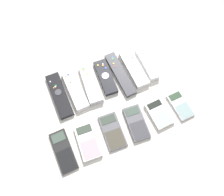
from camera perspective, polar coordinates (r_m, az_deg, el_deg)
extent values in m
plane|color=beige|center=(0.88, 0.70, -1.99)|extent=(3.00, 3.00, 0.00)
cube|color=black|center=(0.92, -13.58, 0.73)|extent=(0.06, 0.21, 0.02)
cylinder|color=#38383D|center=(0.91, -13.89, 1.49)|extent=(0.03, 0.03, 0.00)
cylinder|color=orange|center=(0.93, -14.99, 2.59)|extent=(0.01, 0.01, 0.00)
cylinder|color=green|center=(0.93, -14.46, 3.15)|extent=(0.01, 0.01, 0.00)
cylinder|color=silver|center=(0.94, -15.82, 4.13)|extent=(0.01, 0.01, 0.00)
cylinder|color=silver|center=(0.93, -14.56, 2.90)|extent=(0.01, 0.01, 0.00)
cube|color=white|center=(0.91, -9.58, 2.21)|extent=(0.06, 0.19, 0.02)
cylinder|color=blue|center=(0.94, -11.39, 6.02)|extent=(0.01, 0.01, 0.00)
cylinder|color=red|center=(0.92, -10.81, 4.10)|extent=(0.01, 0.01, 0.00)
cylinder|color=red|center=(0.93, -11.93, 5.46)|extent=(0.01, 0.01, 0.00)
cube|color=#B7B7BC|center=(0.91, -5.58, 3.78)|extent=(0.07, 0.18, 0.02)
cylinder|color=orange|center=(0.93, -7.35, 7.35)|extent=(0.01, 0.01, 0.00)
cylinder|color=green|center=(0.94, -7.55, 7.65)|extent=(0.01, 0.01, 0.00)
cylinder|color=yellow|center=(0.92, -6.46, 6.37)|extent=(0.01, 0.01, 0.00)
cube|color=black|center=(0.93, -1.71, 5.50)|extent=(0.06, 0.17, 0.02)
cylinder|color=silver|center=(0.92, -1.75, 5.85)|extent=(0.03, 0.03, 0.00)
cylinder|color=blue|center=(0.94, -1.67, 7.84)|extent=(0.01, 0.01, 0.00)
cylinder|color=silver|center=(0.95, -2.40, 8.86)|extent=(0.01, 0.01, 0.00)
cylinder|color=yellow|center=(0.95, -3.46, 8.63)|extent=(0.01, 0.01, 0.00)
cylinder|color=orange|center=(0.95, -2.41, 8.48)|extent=(0.01, 0.01, 0.00)
cube|color=#333338|center=(0.94, 2.14, 6.28)|extent=(0.06, 0.22, 0.02)
cylinder|color=green|center=(0.96, 0.14, 10.19)|extent=(0.01, 0.01, 0.00)
cylinder|color=yellow|center=(0.95, 0.40, 8.96)|extent=(0.01, 0.01, 0.00)
cylinder|color=red|center=(0.94, 0.75, 8.30)|extent=(0.01, 0.01, 0.00)
cylinder|color=blue|center=(0.97, 0.11, 10.60)|extent=(0.01, 0.01, 0.00)
cube|color=white|center=(0.95, 5.70, 7.74)|extent=(0.06, 0.19, 0.02)
cylinder|color=silver|center=(0.94, 6.06, 7.64)|extent=(0.03, 0.03, 0.00)
cylinder|color=yellow|center=(0.96, 4.77, 10.35)|extent=(0.01, 0.01, 0.00)
cylinder|color=orange|center=(0.97, 3.72, 11.07)|extent=(0.01, 0.01, 0.00)
cylinder|color=red|center=(0.96, 5.33, 10.51)|extent=(0.01, 0.01, 0.00)
cylinder|color=blue|center=(0.96, 3.68, 10.77)|extent=(0.01, 0.01, 0.00)
cube|color=white|center=(0.97, 9.10, 8.87)|extent=(0.04, 0.16, 0.03)
cylinder|color=#99999E|center=(0.95, 9.54, 8.69)|extent=(0.03, 0.03, 0.00)
cylinder|color=orange|center=(0.98, 7.55, 11.23)|extent=(0.01, 0.01, 0.00)
cylinder|color=silver|center=(0.99, 8.37, 12.12)|extent=(0.01, 0.01, 0.00)
cylinder|color=blue|center=(0.98, 8.09, 11.42)|extent=(0.01, 0.01, 0.00)
cube|color=black|center=(0.85, -12.56, -13.33)|extent=(0.07, 0.16, 0.01)
cube|color=#38473D|center=(0.86, -13.86, -9.96)|extent=(0.05, 0.04, 0.00)
cube|color=black|center=(0.84, -11.79, -15.55)|extent=(0.06, 0.08, 0.00)
cube|color=silver|center=(0.84, -6.31, -11.22)|extent=(0.08, 0.14, 0.02)
cube|color=#333D33|center=(0.84, -7.34, -8.16)|extent=(0.06, 0.03, 0.00)
cube|color=#A78992|center=(0.82, -5.70, -13.11)|extent=(0.06, 0.07, 0.00)
cube|color=#4C4C51|center=(0.85, 0.12, -8.67)|extent=(0.08, 0.14, 0.01)
cube|color=#333D33|center=(0.85, -1.01, -5.63)|extent=(0.06, 0.03, 0.00)
cube|color=#3C382D|center=(0.83, 0.91, -10.60)|extent=(0.06, 0.07, 0.00)
cube|color=#4C4C51|center=(0.86, 6.37, -6.46)|extent=(0.08, 0.14, 0.01)
cube|color=#38473D|center=(0.86, 5.30, -3.47)|extent=(0.06, 0.03, 0.00)
cube|color=#343439|center=(0.84, 7.20, -8.28)|extent=(0.06, 0.07, 0.00)
cube|color=silver|center=(0.88, 12.19, -4.00)|extent=(0.08, 0.12, 0.02)
cube|color=black|center=(0.88, 11.03, -1.69)|extent=(0.06, 0.03, 0.00)
cube|color=#90A19B|center=(0.87, 13.17, -5.29)|extent=(0.07, 0.06, 0.00)
cube|color=#B2B2B7|center=(0.92, 17.40, -1.80)|extent=(0.07, 0.12, 0.01)
cube|color=#2D422D|center=(0.92, 16.19, 0.46)|extent=(0.05, 0.03, 0.00)
cube|color=gray|center=(0.91, 18.41, -3.11)|extent=(0.06, 0.06, 0.00)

